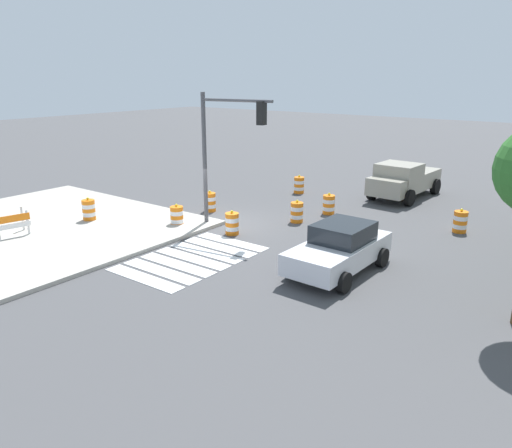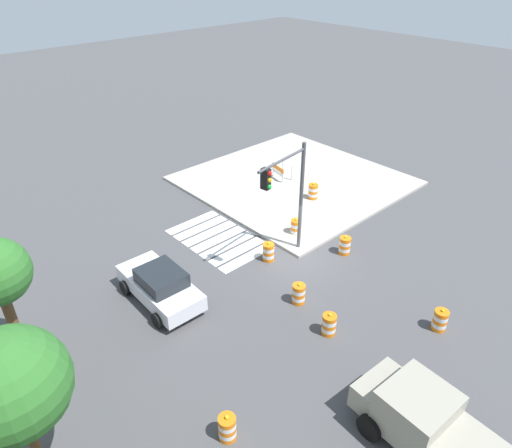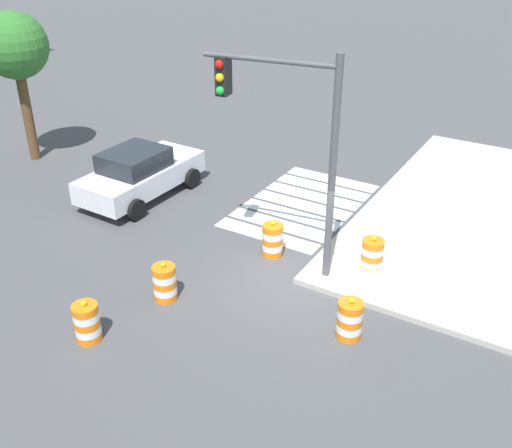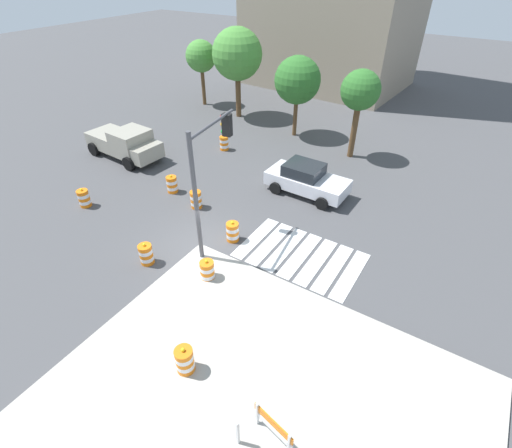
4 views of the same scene
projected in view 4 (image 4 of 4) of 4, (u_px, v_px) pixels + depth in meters
name	position (u px, v px, depth m)	size (l,w,h in m)	color
ground_plane	(200.00, 246.00, 16.38)	(120.00, 120.00, 0.00)	#474749
sidewalk_corner	(233.00, 448.00, 9.67)	(12.00, 12.00, 0.15)	#ADA89E
crosswalk_stripes	(300.00, 255.00, 15.88)	(5.10, 3.20, 0.02)	silver
sports_car	(306.00, 179.00, 19.54)	(4.34, 2.22, 1.63)	silver
pickup_truck	(126.00, 143.00, 22.82)	(5.26, 2.61, 1.92)	gray
traffic_barrel_near_corner	(84.00, 198.00, 18.72)	(0.56, 0.56, 1.02)	orange
traffic_barrel_crosswalk_end	(233.00, 232.00, 16.48)	(0.56, 0.56, 1.02)	orange
traffic_barrel_median_near	(224.00, 143.00, 24.10)	(0.56, 0.56, 1.02)	orange
traffic_barrel_median_far	(207.00, 271.00, 14.46)	(0.56, 0.56, 1.02)	orange
traffic_barrel_far_curb	(146.00, 254.00, 15.26)	(0.56, 0.56, 1.02)	orange
traffic_barrel_lane_center	(172.00, 184.00, 19.84)	(0.56, 0.56, 1.02)	orange
traffic_barrel_opposite_curb	(196.00, 199.00, 18.63)	(0.56, 0.56, 1.02)	orange
traffic_barrel_on_sidewalk	(185.00, 360.00, 11.14)	(0.56, 0.56, 1.02)	orange
construction_barricade	(269.00, 431.00, 9.37)	(1.37, 1.03, 1.00)	silver
traffic_light_pole	(209.00, 164.00, 14.24)	(0.77, 3.27, 5.50)	#4C4C51
street_tree_streetside_near	(297.00, 80.00, 24.12)	(3.02, 3.02, 5.25)	brown
street_tree_streetside_mid	(237.00, 55.00, 26.66)	(3.63, 3.63, 6.35)	brown
street_tree_streetside_far	(360.00, 92.00, 21.21)	(2.28, 2.28, 5.25)	brown
street_tree_corner_lot	(201.00, 57.00, 29.37)	(2.42, 2.42, 5.02)	brown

